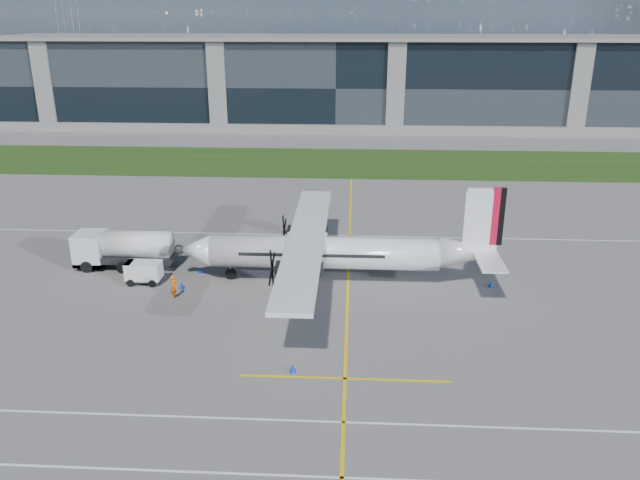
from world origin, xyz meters
name	(u,v)px	position (x,y,z in m)	size (l,w,h in m)	color
ground	(328,177)	(0.00, 40.00, 0.00)	(400.00, 400.00, 0.00)	slate
grass_strip	(330,162)	(0.00, 48.00, 0.02)	(400.00, 18.00, 0.04)	#213F11
terminal_building	(337,82)	(0.00, 80.00, 7.50)	(120.00, 20.00, 15.00)	black
tree_line	(344,76)	(0.00, 140.00, 3.00)	(400.00, 6.00, 6.00)	black
pylon_west	(69,29)	(-80.00, 150.00, 15.00)	(9.00, 4.60, 30.00)	gray
yellow_taxiway_centerline	(348,269)	(3.00, 10.00, 0.01)	(0.20, 70.00, 0.01)	yellow
white_lane_line	(275,475)	(0.00, -14.00, 0.01)	(90.00, 0.15, 0.01)	white
turboprop_aircraft	(336,235)	(2.07, 7.55, 3.81)	(24.50, 25.41, 7.62)	white
fuel_tanker_truck	(117,249)	(-15.61, 9.44, 1.55)	(8.26, 2.69, 3.10)	silver
baggage_tug	(144,273)	(-12.55, 6.50, 0.83)	(2.78, 1.67, 1.67)	silver
ground_crew_person	(174,285)	(-9.53, 3.98, 1.00)	(0.81, 0.58, 2.00)	#F25907
safety_cone_stbdwing	(323,226)	(0.41, 19.95, 0.25)	(0.36, 0.36, 0.50)	#0A30BA
safety_cone_nose_port	(182,285)	(-9.43, 5.60, 0.25)	(0.36, 0.36, 0.50)	#0A30BA
safety_cone_tail	(491,284)	(13.78, 7.17, 0.25)	(0.36, 0.36, 0.50)	#0A30BA
safety_cone_portwing	(293,368)	(-0.01, -5.45, 0.25)	(0.36, 0.36, 0.50)	#0A30BA
safety_cone_nose_stbd	(201,270)	(-8.71, 8.65, 0.25)	(0.36, 0.36, 0.50)	#0A30BA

